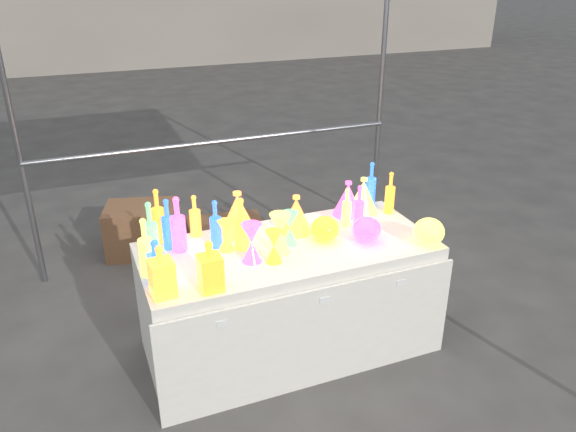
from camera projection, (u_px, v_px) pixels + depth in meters
name	position (u px, v px, depth m)	size (l,w,h in m)	color
ground	(288.00, 345.00, 3.75)	(80.00, 80.00, 0.00)	#5E5B57
display_table	(289.00, 298.00, 3.59)	(1.84, 0.83, 0.75)	white
cardboard_box_closed	(142.00, 229.00, 4.87)	(0.60, 0.43, 0.43)	brown
cardboard_box_flat	(226.00, 226.00, 5.37)	(0.71, 0.51, 0.06)	brown
bottle_0	(195.00, 216.00, 3.51)	(0.07, 0.07, 0.28)	red
bottle_1	(168.00, 224.00, 3.35)	(0.08, 0.08, 0.32)	#178043
bottle_2	(158.00, 216.00, 3.42)	(0.08, 0.08, 0.35)	gold
bottle_3	(178.00, 224.00, 3.32)	(0.09, 0.09, 0.35)	blue
bottle_4	(146.00, 247.00, 3.06)	(0.08, 0.08, 0.34)	#136E77
bottle_5	(151.00, 232.00, 3.20)	(0.08, 0.08, 0.37)	#A72187
bottle_6	(241.00, 224.00, 3.34)	(0.09, 0.09, 0.33)	red
bottle_7	(216.00, 224.00, 3.37)	(0.07, 0.07, 0.31)	#178043
decanter_0	(161.00, 271.00, 2.87)	(0.12, 0.12, 0.29)	red
decanter_1	(210.00, 266.00, 2.93)	(0.12, 0.12, 0.29)	gold
decanter_2	(156.00, 260.00, 3.03)	(0.09, 0.09, 0.24)	#178043
hourglass_0	(274.00, 246.00, 3.22)	(0.10, 0.10, 0.20)	gold
hourglass_1	(252.00, 243.00, 3.22)	(0.12, 0.12, 0.24)	blue
hourglass_2	(280.00, 234.00, 3.31)	(0.12, 0.12, 0.25)	#136E77
hourglass_3	(290.00, 228.00, 3.43)	(0.11, 0.11, 0.21)	#A72187
hourglass_4	(226.00, 235.00, 3.35)	(0.10, 0.10, 0.19)	red
globe_1	(429.00, 233.00, 3.43)	(0.19, 0.19, 0.15)	#136E77
globe_2	(325.00, 230.00, 3.47)	(0.18, 0.18, 0.14)	gold
globe_3	(366.00, 231.00, 3.47)	(0.18, 0.18, 0.14)	blue
lampshade_0	(238.00, 213.00, 3.54)	(0.24, 0.24, 0.28)	#FFFC35
lampshade_1	(296.00, 214.00, 3.57)	(0.21, 0.21, 0.25)	#FFFC35
lampshade_2	(348.00, 198.00, 3.82)	(0.20, 0.20, 0.24)	blue
lampshade_3	(363.00, 195.00, 3.86)	(0.21, 0.21, 0.25)	#136E77
bottle_8	(371.00, 184.00, 3.94)	(0.07, 0.07, 0.33)	#178043
bottle_9	(390.00, 193.00, 3.83)	(0.07, 0.07, 0.30)	gold
bottle_10	(359.00, 207.00, 3.60)	(0.07, 0.07, 0.30)	blue
bottle_11	(347.00, 207.00, 3.65)	(0.06, 0.06, 0.26)	#136E77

